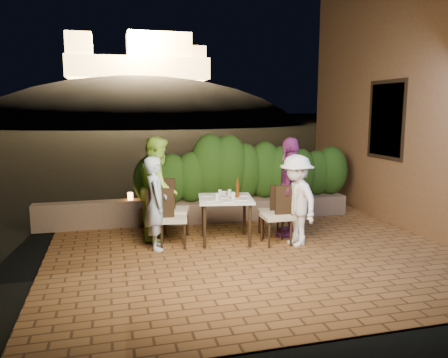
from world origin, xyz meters
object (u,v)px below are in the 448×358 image
object	(u,v)px
dining_table	(226,220)
beer_bottle	(237,188)
chair_right_front	(276,215)
chair_right_back	(271,211)
diner_white	(296,200)
parapet_lamp	(130,196)
bowl	(223,193)
diner_blue	(156,203)
diner_green	(159,188)
chair_left_front	(173,217)
diner_purple	(290,187)
chair_left_back	(174,209)

from	to	relation	value
dining_table	beer_bottle	bearing A→B (deg)	-2.25
chair_right_front	chair_right_back	distance (m)	0.48
diner_white	chair_right_front	bearing A→B (deg)	-123.36
parapet_lamp	diner_white	bearing A→B (deg)	-36.87
beer_bottle	bowl	world-z (taller)	beer_bottle
chair_right_front	diner_white	xyz separation A→B (m)	(0.29, -0.12, 0.25)
beer_bottle	diner_blue	world-z (taller)	diner_blue
dining_table	diner_blue	distance (m)	1.23
diner_white	beer_bottle	bearing A→B (deg)	-129.60
bowl	diner_green	world-z (taller)	diner_green
beer_bottle	chair_left_front	bearing A→B (deg)	-177.54
diner_blue	diner_purple	size ratio (longest dim) A/B	0.85
parapet_lamp	chair_left_back	bearing A→B (deg)	-57.40
chair_right_front	parapet_lamp	bearing A→B (deg)	-37.99
bowl	chair_left_front	bearing A→B (deg)	-158.31
beer_bottle	chair_right_back	world-z (taller)	beer_bottle
bowl	chair_left_front	size ratio (longest dim) A/B	0.17
diner_blue	diner_green	distance (m)	0.62
diner_white	parapet_lamp	xyz separation A→B (m)	(-2.55, 1.91, -0.17)
diner_purple	chair_left_front	bearing A→B (deg)	-56.19
chair_left_front	chair_right_front	distance (m)	1.69
chair_right_front	diner_green	xyz separation A→B (m)	(-1.82, 0.85, 0.39)
chair_left_front	chair_left_back	world-z (taller)	chair_left_back
chair_left_front	diner_blue	distance (m)	0.39
chair_left_back	diner_purple	distance (m)	2.04
diner_blue	diner_purple	bearing A→B (deg)	-86.60
diner_blue	chair_right_back	bearing A→B (deg)	-84.09
parapet_lamp	diner_blue	bearing A→B (deg)	-78.06
chair_right_back	diner_green	bearing A→B (deg)	-3.31
beer_bottle	chair_left_back	world-z (taller)	beer_bottle
diner_green	diner_purple	world-z (taller)	diner_green
bowl	chair_left_front	xyz separation A→B (m)	(-0.93, -0.37, -0.29)
chair_right_front	beer_bottle	bearing A→B (deg)	-31.26
diner_green	dining_table	bearing A→B (deg)	-101.20
diner_white	parapet_lamp	world-z (taller)	diner_white
diner_purple	diner_green	bearing A→B (deg)	-70.25
diner_blue	diner_green	size ratio (longest dim) A/B	0.85
dining_table	chair_left_back	distance (m)	0.90
dining_table	diner_white	world-z (taller)	diner_white
bowl	chair_right_back	bearing A→B (deg)	-13.62
chair_right_back	diner_green	world-z (taller)	diner_green
beer_bottle	diner_white	world-z (taller)	diner_white
diner_green	diner_purple	distance (m)	2.27
beer_bottle	chair_right_back	size ratio (longest dim) A/B	0.36
dining_table	chair_left_back	size ratio (longest dim) A/B	0.84
dining_table	diner_purple	world-z (taller)	diner_purple
chair_right_front	diner_blue	size ratio (longest dim) A/B	0.66
beer_bottle	diner_green	xyz separation A→B (m)	(-1.25, 0.50, -0.03)
chair_right_front	diner_green	world-z (taller)	diner_green
chair_left_back	diner_green	xyz separation A→B (m)	(-0.24, 0.12, 0.35)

